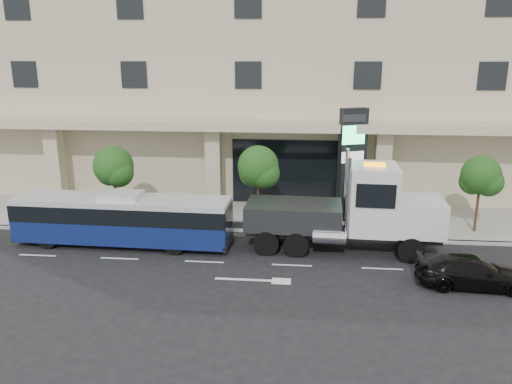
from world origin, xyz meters
The scene contains 11 objects.
ground centered at (0.00, 0.00, 0.00)m, with size 120.00×120.00×0.00m, color black.
sidewalk centered at (0.00, 5.00, 0.07)m, with size 120.00×6.00×0.15m, color gray.
curb centered at (0.00, 2.00, 0.07)m, with size 120.00×0.30×0.15m, color gray.
convention_center centered at (0.00, 15.42, 9.97)m, with size 60.00×17.60×20.00m.
tree_left centered at (-9.97, 3.59, 3.11)m, with size 2.27×2.20×4.22m.
tree_mid centered at (-1.97, 3.59, 3.26)m, with size 2.28×2.20×4.38m.
tree_right centered at (9.53, 3.59, 3.04)m, with size 2.10×2.00×4.04m.
city_bus centered at (-8.38, 0.24, 1.37)m, with size 10.69×2.53×2.69m.
tow_truck centered at (2.74, 0.59, 1.96)m, with size 10.47×2.95×4.76m.
black_sedan centered at (7.32, -2.93, 0.64)m, with size 1.78×4.39×1.27m, color black.
signage_pylon centered at (3.13, 5.66, 3.29)m, with size 1.63×1.11×6.19m.
Camera 1 is at (0.39, -22.32, 9.06)m, focal length 35.00 mm.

